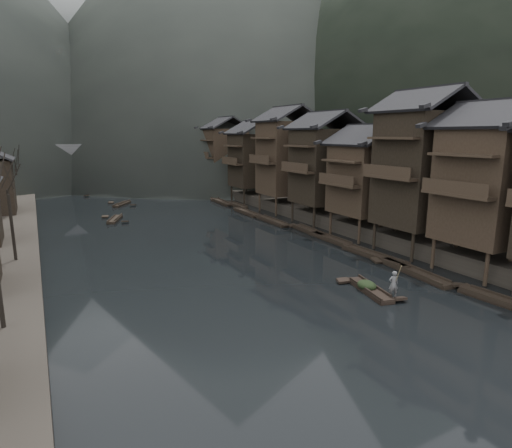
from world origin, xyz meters
TOP-DOWN VIEW (x-y plane):
  - water at (0.00, 0.00)m, footprint 300.00×300.00m
  - right_bank at (35.00, 40.00)m, footprint 40.00×200.00m
  - stilt_houses at (17.28, 19.25)m, footprint 9.00×67.60m
  - bare_trees at (-17.00, 23.98)m, footprint 3.84×73.51m
  - moored_sampans at (11.97, 26.47)m, footprint 2.94×72.67m
  - midriver_boats at (-4.81, 47.18)m, footprint 6.34×31.45m
  - stone_bridge at (-0.00, 72.00)m, footprint 40.00×6.00m
  - hills at (6.74, 165.53)m, footprint 320.00×380.00m
  - hero_sampan at (5.73, -0.42)m, footprint 2.15×5.41m
  - cargo_heap at (5.68, -0.18)m, footprint 1.18×1.54m
  - boatman at (6.14, -2.25)m, footprint 0.78×0.64m
  - bamboo_pole at (6.34, -2.25)m, footprint 1.42×2.12m

SIDE VIEW (x-z plane):
  - water at x=0.00m, z-range 0.00..0.00m
  - midriver_boats at x=-4.81m, z-range -0.02..0.42m
  - hero_sampan at x=5.73m, z-range -0.02..0.42m
  - moored_sampans at x=11.97m, z-range -0.03..0.44m
  - cargo_heap at x=5.68m, z-range 0.44..1.15m
  - right_bank at x=35.00m, z-range 0.00..1.80m
  - boatman at x=6.14m, z-range 0.44..2.28m
  - bamboo_pole at x=6.34m, z-range 2.28..5.23m
  - stone_bridge at x=0.00m, z-range 0.61..9.61m
  - bare_trees at x=-17.00m, z-range 2.62..10.30m
  - stilt_houses at x=17.28m, z-range 1.10..16.46m
  - hills at x=6.74m, z-range -3.34..115.62m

